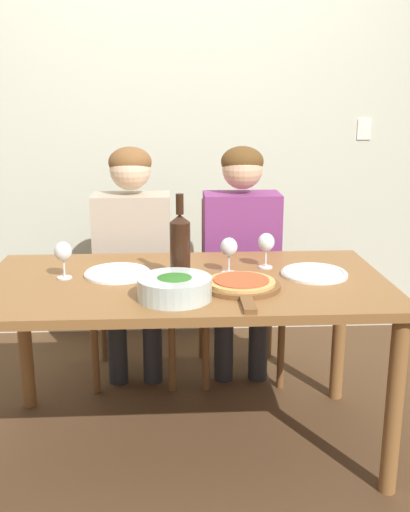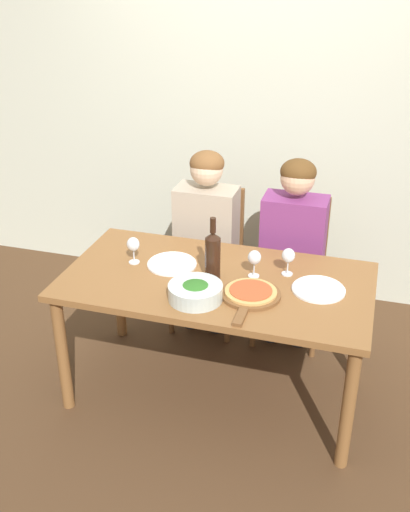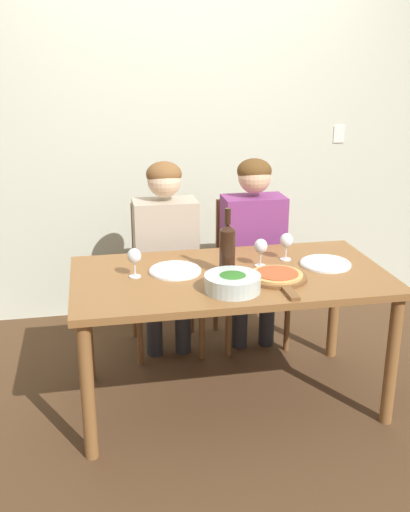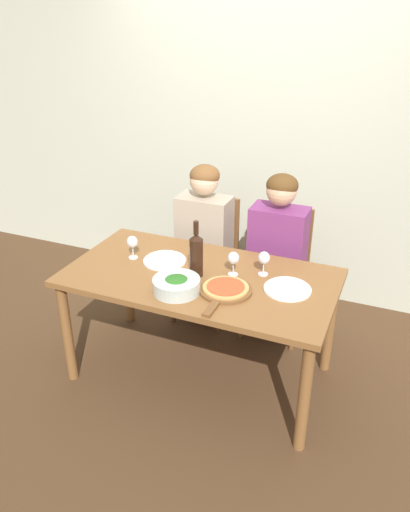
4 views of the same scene
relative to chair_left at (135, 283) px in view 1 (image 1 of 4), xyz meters
name	(u,v)px [view 1 (image 1 of 4)]	position (x,y,z in m)	size (l,w,h in m)	color
ground_plane	(187,443)	(0.25, -0.75, -0.49)	(40.00, 40.00, 0.00)	#4C331E
back_wall	(179,112)	(0.25, 0.57, 0.86)	(10.00, 0.06, 2.70)	beige
dining_table	(185,300)	(0.25, -0.75, 0.16)	(1.61, 0.85, 0.73)	brown
chair_left	(135,283)	(0.00, 0.00, 0.00)	(0.42, 0.42, 0.91)	brown
chair_right	(238,282)	(0.55, 0.00, 0.00)	(0.42, 0.42, 0.91)	brown
person_woman	(132,245)	(0.00, -0.11, 0.24)	(0.47, 0.51, 1.21)	#28282D
person_man	(242,243)	(0.55, -0.11, 0.24)	(0.47, 0.51, 1.21)	#28282D
wine_bottle	(180,246)	(0.23, -0.76, 0.39)	(0.08, 0.08, 0.35)	black
broccoli_bowl	(175,288)	(0.21, -0.98, 0.29)	(0.27, 0.27, 0.09)	silver
dinner_plate_left	(118,273)	(-0.03, -0.67, 0.26)	(0.27, 0.27, 0.02)	white
dinner_plate_right	(314,273)	(0.78, -0.72, 0.26)	(0.27, 0.27, 0.02)	white
pizza_on_board	(241,285)	(0.46, -0.88, 0.26)	(0.30, 0.44, 0.04)	brown
wine_glass_left	(63,253)	(-0.23, -0.70, 0.35)	(0.07, 0.07, 0.15)	silver
wine_glass_right	(266,244)	(0.59, -0.60, 0.35)	(0.07, 0.07, 0.15)	silver
wine_glass_centre	(229,249)	(0.43, -0.67, 0.35)	(0.07, 0.07, 0.15)	silver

